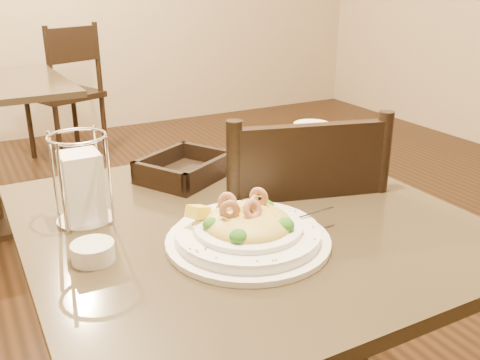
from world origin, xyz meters
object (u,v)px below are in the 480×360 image
dining_chair_far (67,89)px  bread_basket (185,170)px  napkin_caddy (82,185)px  side_plate (261,177)px  main_table (244,308)px  butter_ramekin (93,252)px  drink_glass (311,155)px  pasta_bowl (248,230)px  dining_chair_near (289,258)px

dining_chair_far → bread_basket: bearing=64.7°
bread_basket → napkin_caddy: bearing=-154.5°
napkin_caddy → side_plate: (0.46, 0.04, -0.08)m
main_table → bread_basket: bread_basket is taller
butter_ramekin → drink_glass: bearing=12.4°
dining_chair_far → bread_basket: (-0.19, -2.53, 0.26)m
drink_glass → napkin_caddy: (-0.54, 0.05, 0.00)m
pasta_bowl → bread_basket: (0.03, 0.39, -0.01)m
dining_chair_near → drink_glass: (0.01, -0.06, 0.31)m
dining_chair_far → napkin_caddy: dining_chair_far is taller
dining_chair_far → drink_glass: (0.07, -2.72, 0.31)m
napkin_caddy → side_plate: 0.47m
pasta_bowl → side_plate: pasta_bowl is taller
bread_basket → napkin_caddy: size_ratio=1.40×
napkin_caddy → side_plate: size_ratio=1.35×
napkin_caddy → main_table: bearing=-25.7°
bread_basket → napkin_caddy: (-0.28, -0.14, 0.06)m
main_table → dining_chair_far: bearing=86.5°
dining_chair_near → pasta_bowl: (-0.28, -0.26, 0.27)m
napkin_caddy → butter_ramekin: size_ratio=2.44×
dining_chair_far → main_table: bearing=65.5°
dining_chair_near → dining_chair_far: same height
drink_glass → butter_ramekin: (-0.57, -0.13, -0.06)m
main_table → pasta_bowl: size_ratio=2.53×
pasta_bowl → drink_glass: (0.29, 0.20, 0.05)m
main_table → bread_basket: bearing=94.1°
bread_basket → drink_glass: bearing=-35.9°
dining_chair_near → napkin_caddy: size_ratio=4.84×
drink_glass → side_plate: 0.15m
main_table → side_plate: size_ratio=6.30×
dining_chair_near → main_table: bearing=49.7°
dining_chair_near → pasta_bowl: dining_chair_near is taller
pasta_bowl → bread_basket: pasta_bowl is taller
dining_chair_near → pasta_bowl: 0.46m
main_table → napkin_caddy: size_ratio=4.68×
side_plate → pasta_bowl: bearing=-124.7°
main_table → pasta_bowl: (-0.05, -0.11, 0.26)m
main_table → side_plate: (0.15, 0.19, 0.24)m
pasta_bowl → side_plate: bearing=55.3°
bread_basket → butter_ramekin: bearing=-134.9°
side_plate → drink_glass: bearing=-47.4°
main_table → dining_chair_far: 2.82m
dining_chair_far → drink_glass: size_ratio=5.96×
dining_chair_far → bread_basket: size_ratio=3.46×
pasta_bowl → drink_glass: drink_glass is taller
dining_chair_near → drink_glass: dining_chair_near is taller
bread_basket → napkin_caddy: napkin_caddy is taller
bread_basket → dining_chair_near: bearing=-28.0°
drink_glass → dining_chair_far: bearing=91.4°
main_table → dining_chair_far: size_ratio=0.97×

